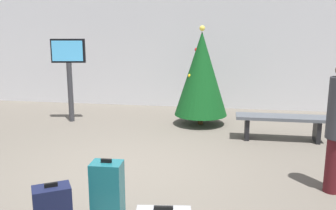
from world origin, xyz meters
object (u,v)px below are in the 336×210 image
Objects in this scene: suitcase_1 at (108,196)px; holiday_tree at (201,74)px; waiting_bench at (282,122)px; flight_info_kiosk at (69,66)px.

holiday_tree is at bearing 81.82° from suitcase_1.
suitcase_1 is at bearing -122.48° from waiting_bench.
flight_info_kiosk is at bearing 170.99° from waiting_bench.
holiday_tree is at bearing 4.12° from flight_info_kiosk.
suitcase_1 is at bearing -61.66° from flight_info_kiosk.
flight_info_kiosk is (-2.97, -0.21, 0.15)m from holiday_tree.
holiday_tree reaches higher than waiting_bench.
holiday_tree is 2.98m from flight_info_kiosk.
waiting_bench is at bearing -30.12° from holiday_tree.
holiday_tree is 2.03m from waiting_bench.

